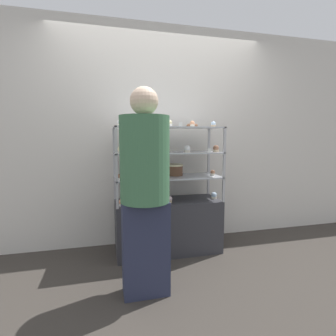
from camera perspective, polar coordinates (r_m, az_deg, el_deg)
ground_plane at (r=3.12m, az=0.00°, el=-17.58°), size 20.00×20.00×0.00m
back_wall at (r=3.21m, az=-1.62°, el=6.96°), size 8.00×0.05×2.60m
display_base at (r=3.02m, az=0.00°, el=-12.50°), size 1.16×0.45×0.59m
display_riser_lower at (r=2.88m, az=0.00°, el=-2.21°), size 1.16×0.45×0.27m
display_riser_middle at (r=2.85m, az=0.00°, el=3.14°), size 1.16×0.45×0.27m
display_riser_upper at (r=2.85m, az=0.00°, el=8.56°), size 1.16×0.45×0.27m
layer_cake_centerpiece at (r=2.97m, az=1.40°, el=-0.36°), size 0.20×0.20×0.13m
sheet_cake_frosted at (r=2.75m, az=-4.92°, el=4.08°), size 0.26×0.14×0.07m
cupcake_0 at (r=2.74m, az=-9.98°, el=-7.42°), size 0.06×0.06×0.08m
cupcake_1 at (r=2.84m, az=0.28°, el=-6.83°), size 0.06×0.06×0.08m
cupcake_2 at (r=3.05m, az=9.97°, el=-5.95°), size 0.06×0.06×0.08m
price_tag_0 at (r=2.68m, az=-4.31°, el=-7.92°), size 0.04×0.00×0.04m
cupcake_3 at (r=2.68m, az=-10.52°, el=-1.97°), size 0.05×0.05×0.06m
cupcake_4 at (r=2.74m, az=-2.92°, el=-1.69°), size 0.05×0.05×0.06m
cupcake_5 at (r=3.00m, az=9.71°, el=-1.03°), size 0.05×0.05×0.06m
price_tag_1 at (r=2.62m, az=-5.36°, el=-2.26°), size 0.04×0.00×0.04m
cupcake_6 at (r=2.66m, az=-10.24°, el=3.90°), size 0.07×0.07×0.07m
cupcake_7 at (r=2.81m, az=4.20°, el=4.13°), size 0.07×0.07×0.07m
cupcake_8 at (r=2.94m, az=10.39°, el=4.15°), size 0.07×0.07×0.07m
price_tag_2 at (r=2.79m, az=9.01°, el=3.79°), size 0.04×0.00×0.04m
cupcake_9 at (r=2.74m, az=-10.47°, el=9.56°), size 0.05×0.05×0.07m
cupcake_10 at (r=2.71m, az=-5.11°, el=9.67°), size 0.05×0.05×0.07m
cupcake_11 at (r=2.74m, az=0.37°, el=9.67°), size 0.05×0.05×0.07m
cupcake_12 at (r=2.85m, az=5.32°, el=9.52°), size 0.05×0.05×0.07m
cupcake_13 at (r=2.98m, az=9.84°, el=9.33°), size 0.05×0.05×0.07m
price_tag_3 at (r=2.68m, az=2.76°, el=9.52°), size 0.04×0.00×0.04m
donut_glazed at (r=2.95m, az=5.28°, el=9.19°), size 0.13×0.13×0.04m
customer_figure at (r=2.09m, az=-5.03°, el=-4.17°), size 0.39×0.39×1.67m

